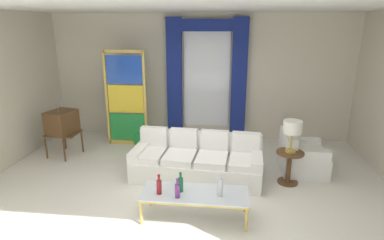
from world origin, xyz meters
name	(u,v)px	position (x,y,z in m)	size (l,w,h in m)	color
ground_plane	(183,196)	(0.00, 0.00, 0.00)	(16.00, 16.00, 0.00)	silver
wall_rear	(200,77)	(0.00, 3.06, 1.50)	(8.00, 0.12, 3.00)	beige
ceiling_slab	(188,6)	(0.00, 0.80, 3.02)	(8.00, 7.60, 0.04)	white
curtained_window	(207,68)	(0.17, 2.89, 1.74)	(2.00, 0.17, 2.70)	white
couch_white_long	(197,161)	(0.17, 0.74, 0.31)	(2.40, 1.09, 0.86)	white
coffee_table	(195,195)	(0.26, -0.60, 0.38)	(1.55, 0.59, 0.41)	silver
bottle_blue_decanter	(181,184)	(0.05, -0.58, 0.53)	(0.07, 0.07, 0.31)	#196B3D
bottle_crystal_tall	(177,190)	(0.03, -0.76, 0.53)	(0.07, 0.07, 0.30)	#753384
bottle_amber_squat	(220,186)	(0.62, -0.64, 0.56)	(0.08, 0.08, 0.36)	silver
bottle_ruby_flask	(159,186)	(-0.24, -0.69, 0.53)	(0.07, 0.07, 0.31)	maroon
vintage_tv	(62,123)	(-2.79, 1.42, 0.73)	(0.64, 0.70, 1.35)	brown
armchair_white	(300,158)	(2.10, 1.14, 0.29)	(0.84, 0.84, 0.80)	white
stained_glass_divider	(126,101)	(-1.62, 2.22, 1.06)	(0.95, 0.05, 2.20)	gold
peacock_figurine	(142,142)	(-1.18, 1.80, 0.22)	(0.44, 0.60, 0.50)	beige
round_side_table	(289,164)	(1.81, 0.67, 0.36)	(0.48, 0.48, 0.59)	brown
table_lamp_brass	(293,128)	(1.81, 0.67, 1.03)	(0.32, 0.32, 0.57)	#B29338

